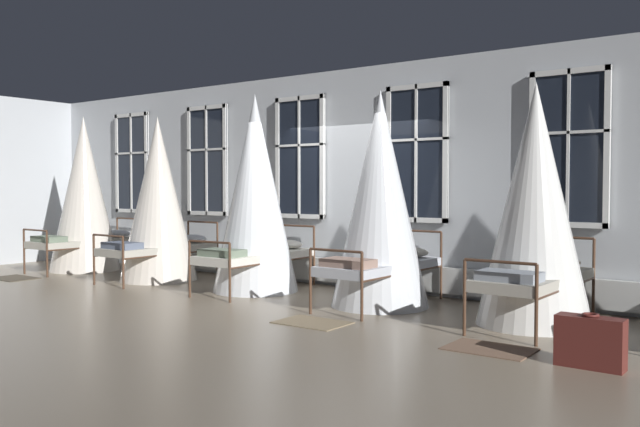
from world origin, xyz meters
TOP-DOWN VIEW (x-y plane):
  - ground at (0.00, 0.00)m, footprint 27.76×27.76m
  - back_wall_with_windows at (0.00, 1.20)m, footprint 14.88×0.10m
  - window_bank at (0.00, 1.08)m, footprint 11.52×0.10m
  - cot_first at (-5.31, 0.03)m, footprint 1.27×2.01m
  - cot_second at (-3.14, -0.05)m, footprint 1.27×2.01m
  - cot_third at (-1.05, 0.02)m, footprint 1.27×2.02m
  - cot_fourth at (1.10, 0.02)m, footprint 1.27×2.01m
  - cot_fifth at (3.12, -0.00)m, footprint 1.27×2.01m
  - rug_first at (-5.27, -1.39)m, footprint 0.80×0.56m
  - rug_fourth at (1.05, -1.39)m, footprint 0.80×0.56m
  - rug_fifth at (3.16, -1.39)m, footprint 0.80×0.56m
  - suitcase_dark at (4.11, -1.50)m, footprint 0.56×0.22m

SIDE VIEW (x-z plane):
  - ground at x=0.00m, z-range 0.00..0.00m
  - rug_first at x=-5.27m, z-range 0.00..0.01m
  - rug_fourth at x=1.05m, z-range 0.00..0.01m
  - rug_fifth at x=3.16m, z-range 0.00..0.01m
  - suitcase_dark at x=4.11m, z-range -0.01..0.46m
  - window_bank at x=0.00m, z-range -0.36..2.57m
  - cot_second at x=-3.14m, z-range -0.04..2.67m
  - cot_fifth at x=3.12m, z-range -0.04..2.67m
  - cot_fourth at x=1.10m, z-range -0.04..2.75m
  - cot_first at x=-5.31m, z-range -0.04..2.81m
  - cot_third at x=-1.05m, z-range -0.05..2.88m
  - back_wall_with_windows at x=0.00m, z-range 0.00..3.36m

